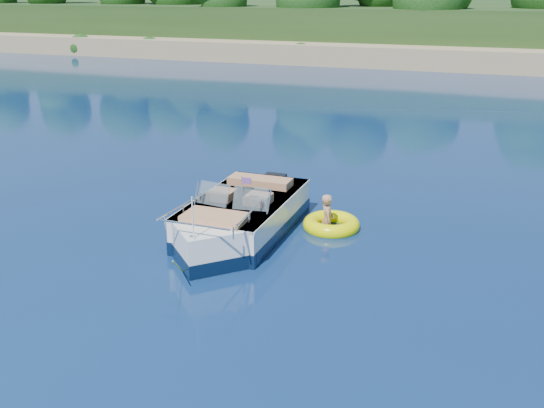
# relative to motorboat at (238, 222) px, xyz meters

# --- Properties ---
(ground) EXTENTS (160.00, 160.00, 0.00)m
(ground) POSITION_rel_motorboat_xyz_m (-1.68, -2.25, -0.38)
(ground) COLOR #0A1A46
(ground) RESTS_ON ground
(shoreline) EXTENTS (170.00, 59.00, 6.00)m
(shoreline) POSITION_rel_motorboat_xyz_m (-1.68, 61.52, 0.60)
(shoreline) COLOR #A2855E
(shoreline) RESTS_ON ground
(motorboat) EXTENTS (2.12, 5.88, 1.96)m
(motorboat) POSITION_rel_motorboat_xyz_m (0.00, 0.00, 0.00)
(motorboat) COLOR white
(motorboat) RESTS_ON ground
(tow_tube) EXTENTS (1.46, 1.46, 0.37)m
(tow_tube) POSITION_rel_motorboat_xyz_m (1.95, 1.27, -0.28)
(tow_tube) COLOR #FCFF00
(tow_tube) RESTS_ON ground
(boy) EXTENTS (0.61, 0.83, 1.49)m
(boy) POSITION_rel_motorboat_xyz_m (1.82, 1.31, -0.38)
(boy) COLOR tan
(boy) RESTS_ON ground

